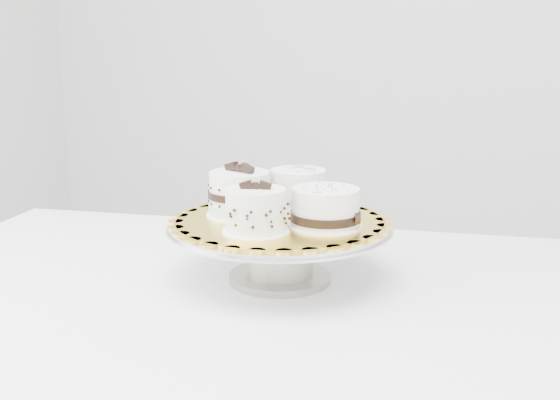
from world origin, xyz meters
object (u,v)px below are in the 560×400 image
at_px(cake_banded, 240,195).
at_px(cake_ribbon, 326,209).
at_px(table, 235,327).
at_px(cake_stand, 280,241).
at_px(cake_dots, 298,189).
at_px(cake_board, 280,221).
at_px(cake_swirl, 256,211).

relative_size(cake_banded, cake_ribbon, 0.93).
xyz_separation_m(table, cake_banded, (-0.02, 0.06, 0.21)).
relative_size(table, cake_stand, 3.69).
xyz_separation_m(cake_dots, cake_ribbon, (0.09, -0.09, -0.01)).
relative_size(cake_stand, cake_banded, 2.93).
xyz_separation_m(cake_banded, cake_ribbon, (0.16, -0.01, -0.01)).
height_order(cake_board, cake_ribbon, cake_ribbon).
distance_m(cake_swirl, cake_dots, 0.16).
height_order(cake_banded, cake_ribbon, cake_banded).
distance_m(table, cake_banded, 0.22).
bearing_deg(cake_banded, cake_ribbon, 13.45).
bearing_deg(cake_board, cake_banded, 177.70).
bearing_deg(cake_stand, cake_swirl, -92.99).
bearing_deg(table, cake_dots, 57.00).
height_order(cake_dots, cake_ribbon, cake_dots).
height_order(table, cake_banded, cake_banded).
xyz_separation_m(cake_board, cake_ribbon, (0.08, -0.01, 0.03)).
height_order(table, cake_board, cake_board).
distance_m(cake_stand, cake_banded, 0.11).
distance_m(cake_dots, cake_ribbon, 0.12).
distance_m(table, cake_swirl, 0.22).
bearing_deg(cake_swirl, cake_board, 69.86).
relative_size(cake_board, cake_banded, 2.70).
relative_size(cake_swirl, cake_banded, 0.92).
bearing_deg(cake_board, cake_stand, 0.00).
bearing_deg(table, cake_ribbon, 9.33).
height_order(table, cake_ribbon, cake_ribbon).
xyz_separation_m(cake_banded, cake_dots, (0.08, 0.08, 0.00)).
relative_size(cake_stand, cake_dots, 3.16).
xyz_separation_m(cake_swirl, cake_banded, (-0.07, 0.09, 0.00)).
bearing_deg(cake_ribbon, table, -178.65).
bearing_deg(cake_dots, table, -112.60).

